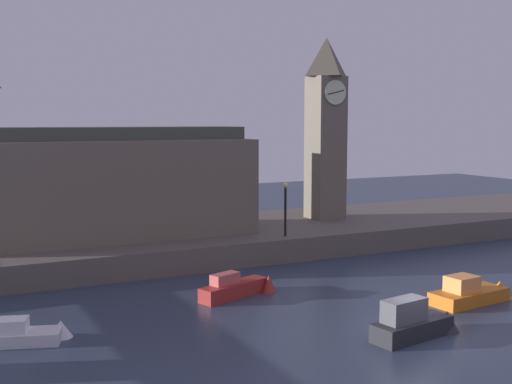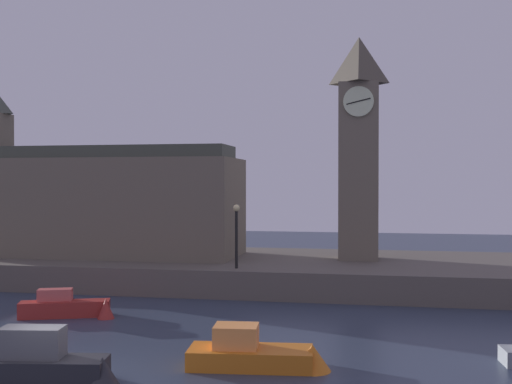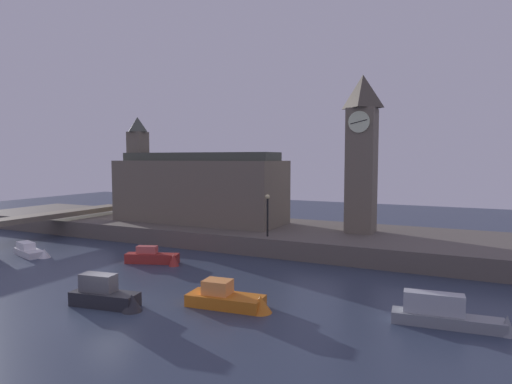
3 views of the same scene
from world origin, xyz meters
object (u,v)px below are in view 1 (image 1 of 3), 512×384
Objects in this scene: parliament_hall at (110,183)px; boat_patrol_orange at (477,293)px; clock_tower at (326,126)px; boat_barge_dark at (417,323)px; boat_dinghy_red at (239,287)px; streetlamp at (285,202)px; boat_ferry_white at (26,333)px.

boat_patrol_orange is (13.72, -17.18, -4.45)m from parliament_hall.
clock_tower reaches higher than parliament_hall.
parliament_hall is 3.91× the size of boat_barge_dark.
boat_dinghy_red is (3.72, -11.15, -4.43)m from parliament_hall.
parliament_hall is 11.08m from streetlamp.
boat_dinghy_red is at bearing 148.90° from boat_patrol_orange.
boat_dinghy_red is (-3.93, 8.76, -0.14)m from boat_barge_dark.
parliament_hall is 3.98× the size of boat_ferry_white.
boat_barge_dark is 0.97× the size of boat_dinghy_red.
boat_barge_dark is 1.02× the size of boat_ferry_white.
boat_barge_dark is at bearing -68.98° from parliament_hall.
streetlamp reaches higher than boat_dinghy_red.
streetlamp is 0.75× the size of boat_dinghy_red.
parliament_hall is 3.78× the size of boat_dinghy_red.
clock_tower is at bearing 31.42° from boat_ferry_white.
streetlamp is at bearing -25.15° from parliament_hall.
boat_dinghy_red reaches higher than boat_ferry_white.
clock_tower is 18.97m from boat_dinghy_red.
boat_patrol_orange is (-2.58, -17.80, -7.95)m from clock_tower.
streetlamp is at bearing 27.73° from boat_ferry_white.
boat_patrol_orange reaches higher than boat_dinghy_red.
clock_tower is 0.77× the size of parliament_hall.
streetlamp is (-6.34, -5.30, -4.72)m from clock_tower.
boat_ferry_white is at bearing -148.58° from clock_tower.
boat_barge_dark is at bearing -65.85° from boat_dinghy_red.
boat_barge_dark reaches higher than boat_dinghy_red.
parliament_hall is 3.49× the size of boat_patrol_orange.
boat_dinghy_red is 1.05× the size of boat_ferry_white.
parliament_hall is at bearing 111.02° from boat_barge_dark.
parliament_hall reaches higher than boat_dinghy_red.
parliament_hall reaches higher than streetlamp.
boat_patrol_orange reaches higher than boat_ferry_white.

